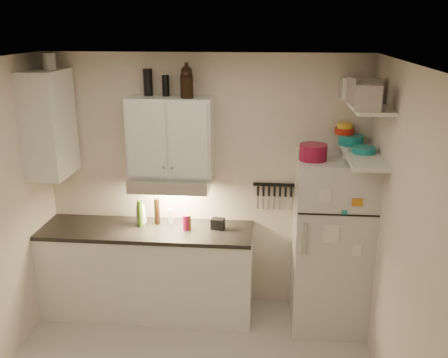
{
  "coord_description": "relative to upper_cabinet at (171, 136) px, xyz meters",
  "views": [
    {
      "loc": [
        0.63,
        -3.26,
        2.87
      ],
      "look_at": [
        0.25,
        0.9,
        1.55
      ],
      "focal_mm": 40.0,
      "sensor_mm": 36.0,
      "label": 1
    }
  ],
  "objects": [
    {
      "name": "right_wall",
      "position": [
        1.91,
        -1.33,
        -0.53
      ],
      "size": [
        0.02,
        3.0,
        2.6
      ],
      "primitive_type": "cube",
      "color": "beige",
      "rests_on": "ground"
    },
    {
      "name": "caddy",
      "position": [
        0.46,
        -0.08,
        -0.85
      ],
      "size": [
        0.14,
        0.11,
        0.11
      ],
      "primitive_type": "cube",
      "rotation": [
        0.0,
        0.0,
        -0.21
      ],
      "color": "black",
      "rests_on": "countertop"
    },
    {
      "name": "clear_bottle",
      "position": [
        -0.03,
        0.0,
        -0.82
      ],
      "size": [
        0.06,
        0.06,
        0.16
      ],
      "primitive_type": "cylinder",
      "rotation": [
        0.0,
        0.0,
        0.07
      ],
      "color": "silver",
      "rests_on": "countertop"
    },
    {
      "name": "thermos_a",
      "position": [
        -0.05,
        0.06,
        0.47
      ],
      "size": [
        0.08,
        0.08,
        0.2
      ],
      "primitive_type": "cylinder",
      "rotation": [
        0.0,
        0.0,
        0.17
      ],
      "color": "black",
      "rests_on": "upper_cabinet"
    },
    {
      "name": "countertop",
      "position": [
        -0.25,
        -0.14,
        -0.93
      ],
      "size": [
        2.1,
        0.62,
        0.04
      ],
      "primitive_type": "cube",
      "color": "black",
      "rests_on": "base_cabinet"
    },
    {
      "name": "shelf_lo",
      "position": [
        1.75,
        -0.31,
        -0.07
      ],
      "size": [
        0.3,
        0.95,
        0.03
      ],
      "primitive_type": "cube",
      "color": "white",
      "rests_on": "right_wall"
    },
    {
      "name": "pepper_mill",
      "position": [
        0.17,
        -0.13,
        -0.83
      ],
      "size": [
        0.05,
        0.05,
        0.16
      ],
      "primitive_type": "cylinder",
      "rotation": [
        0.0,
        0.0,
        -0.15
      ],
      "color": "brown",
      "rests_on": "countertop"
    },
    {
      "name": "shelf_hi",
      "position": [
        1.75,
        -0.31,
        0.38
      ],
      "size": [
        0.3,
        0.95,
        0.03
      ],
      "primitive_type": "cube",
      "color": "white",
      "rests_on": "right_wall"
    },
    {
      "name": "knife_strip",
      "position": [
        1.0,
        0.15,
        -0.51
      ],
      "size": [
        0.42,
        0.02,
        0.03
      ],
      "primitive_type": "cube",
      "color": "black",
      "rests_on": "back_wall"
    },
    {
      "name": "back_wall",
      "position": [
        0.3,
        0.18,
        -0.53
      ],
      "size": [
        3.2,
        0.02,
        2.6
      ],
      "primitive_type": "cube",
      "color": "beige",
      "rests_on": "ground"
    },
    {
      "name": "growler_b",
      "position": [
        0.17,
        -0.05,
        0.52
      ],
      "size": [
        0.15,
        0.15,
        0.28
      ],
      "primitive_type": null,
      "rotation": [
        0.0,
        0.0,
        -0.35
      ],
      "color": "black",
      "rests_on": "upper_cabinet"
    },
    {
      "name": "fridge",
      "position": [
        1.55,
        -0.18,
        -0.98
      ],
      "size": [
        0.7,
        0.68,
        1.7
      ],
      "primitive_type": "cube",
      "color": "silver",
      "rests_on": "floor"
    },
    {
      "name": "dutch_oven",
      "position": [
        1.33,
        -0.28,
        -0.05
      ],
      "size": [
        0.31,
        0.31,
        0.14
      ],
      "primitive_type": "cylinder",
      "rotation": [
        0.0,
        0.0,
        0.28
      ],
      "color": "maroon",
      "rests_on": "fridge"
    },
    {
      "name": "tin_b",
      "position": [
        1.69,
        -0.66,
        0.49
      ],
      "size": [
        0.23,
        0.23,
        0.2
      ],
      "primitive_type": "cube",
      "rotation": [
        0.0,
        0.0,
        -0.15
      ],
      "color": "#AAAAAD",
      "rests_on": "shelf_hi"
    },
    {
      "name": "bowl_teal",
      "position": [
        1.69,
        0.02,
        -0.0
      ],
      "size": [
        0.23,
        0.23,
        0.09
      ],
      "primitive_type": "cylinder",
      "color": "teal",
      "rests_on": "shelf_lo"
    },
    {
      "name": "book_stack",
      "position": [
        1.8,
        -0.28,
        -0.09
      ],
      "size": [
        0.19,
        0.23,
        0.07
      ],
      "primitive_type": "cube",
      "rotation": [
        0.0,
        0.0,
        -0.09
      ],
      "color": "orange",
      "rests_on": "fridge"
    },
    {
      "name": "base_cabinet",
      "position": [
        -0.25,
        -0.14,
        -1.39
      ],
      "size": [
        2.1,
        0.6,
        0.88
      ],
      "primitive_type": "cube",
      "color": "white",
      "rests_on": "floor"
    },
    {
      "name": "red_jar",
      "position": [
        0.15,
        -0.13,
        -0.83
      ],
      "size": [
        0.08,
        0.08,
        0.15
      ],
      "primitive_type": "cylinder",
      "rotation": [
        0.0,
        0.0,
        0.07
      ],
      "color": "maroon",
      "rests_on": "countertop"
    },
    {
      "name": "upper_cabinet",
      "position": [
        0.0,
        0.0,
        0.0
      ],
      "size": [
        0.8,
        0.33,
        0.75
      ],
      "primitive_type": "cube",
      "color": "white",
      "rests_on": "back_wall"
    },
    {
      "name": "thermos_b",
      "position": [
        -0.22,
        0.08,
        0.5
      ],
      "size": [
        0.09,
        0.09,
        0.25
      ],
      "primitive_type": "cylinder",
      "rotation": [
        0.0,
        0.0,
        0.02
      ],
      "color": "black",
      "rests_on": "upper_cabinet"
    },
    {
      "name": "stock_pot",
      "position": [
        1.68,
        0.04,
        0.48
      ],
      "size": [
        0.29,
        0.29,
        0.18
      ],
      "primitive_type": "cylinder",
      "rotation": [
        0.0,
        0.0,
        0.15
      ],
      "color": "silver",
      "rests_on": "shelf_hi"
    },
    {
      "name": "growler_a",
      "position": [
        0.15,
        0.06,
        0.52
      ],
      "size": [
        0.16,
        0.16,
        0.29
      ],
      "primitive_type": null,
      "rotation": [
        0.0,
        0.0,
        -0.38
      ],
      "color": "black",
      "rests_on": "upper_cabinet"
    },
    {
      "name": "plates",
      "position": [
        1.76,
        -0.27,
        -0.02
      ],
      "size": [
        0.22,
        0.22,
        0.05
      ],
      "primitive_type": "cylinder",
      "rotation": [
        0.0,
        0.0,
        0.05
      ],
      "color": "teal",
      "rests_on": "shelf_lo"
    },
    {
      "name": "bowl_orange",
      "position": [
        1.64,
        0.08,
        0.07
      ],
      "size": [
        0.18,
        0.18,
        0.06
      ],
      "primitive_type": "cylinder",
      "color": "red",
      "rests_on": "bowl_teal"
    },
    {
      "name": "oil_bottle",
      "position": [
        -0.32,
        -0.09,
        -0.77
      ],
      "size": [
        0.06,
        0.06,
        0.27
      ],
      "primitive_type": "cylinder",
      "rotation": [
        0.0,
        0.0,
        0.2
      ],
      "color": "#375C17",
      "rests_on": "countertop"
    },
    {
      "name": "range_hood",
      "position": [
        0.0,
        -0.06,
        -0.44
      ],
      "size": [
        0.76,
        0.46,
        0.12
      ],
      "primitive_type": "cube",
      "color": "silver",
      "rests_on": "back_wall"
    },
    {
      "name": "side_jar",
      "position": [
        -1.09,
        -0.09,
        0.7
      ],
      "size": [
        0.15,
        0.15,
        0.15
      ],
      "primitive_type": "cylinder",
      "rotation": [
        0.0,
        0.0,
        -0.32
      ],
      "color": "silver",
      "rests_on": "side_cabinet"
    },
    {
      "name": "tin_a",
      "position": [
        1.71,
        -0.31,
        0.5
      ],
      "size": [
        0.25,
        0.24,
        0.21
      ],
      "primitive_type": "cube",
      "rotation": [
        0.0,
        0.0,
        0.24
      ],
      "color": "#AAAAAD",
      "rests_on": "shelf_hi"
    },
    {
      "name": "ceiling",
      "position": [
        0.3,
        -1.33,
        0.78
      ],
      "size": [
        3.2,
        3.0,
        0.02
      ],
      "primitive_type": "cube",
      "color": "white",
      "rests_on": "ground"
    },
    {
      "name": "side_cabinet",
      "position": [
        -1.14,
        -0.14,
        0.12
      ],
      "size": [
        0.33,
        0.55,
        1.0
      ],
      "primitive_type": "cube",
      "color": "white",
      "rests_on": "left_wall"
    },
    {
      "name": "vinegar_bottle",
      "position": [
        -0.17,
        -0.01,
        -0.77
      ],
      "size": [
        0.07,
        0.07,
        0.27
      ],
      "primitive_type": "cylinder",
      "rotation": [
        0.0,
        0.0,
        -0.43
      ],
      "color": "black",
      "rests_on": "countertop"
    },
    {
      "name": "soap_bottle",
      "position": [
        -0.33,
        -0.03,
        -0.75
      ],
      "size": [
        0.15,
        0.15,
        0.3
      ],
      "primitive_type": "imported",
      "rotation": [
        0.0,
        0.0,
        0.35
      ],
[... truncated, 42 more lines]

